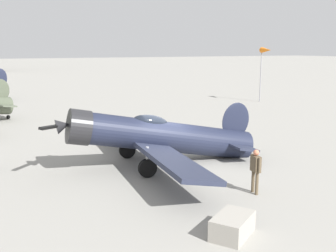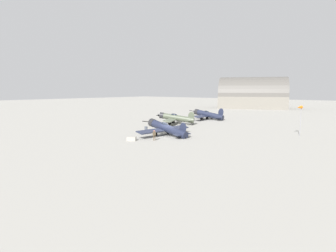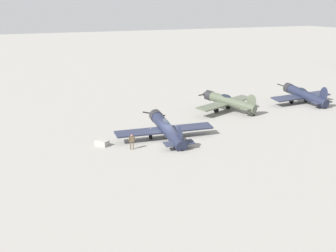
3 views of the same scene
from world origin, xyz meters
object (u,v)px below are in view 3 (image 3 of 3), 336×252
airplane_foreground (166,129)px  fuel_drum (158,121)px  airplane_mid_apron (228,101)px  airplane_far_line (304,95)px  equipment_crate (102,143)px  ground_crew_mechanic (132,140)px

airplane_foreground → fuel_drum: (2.20, 7.16, -0.92)m
airplane_mid_apron → airplane_far_line: size_ratio=1.04×
airplane_far_line → equipment_crate: (-35.74, -7.80, -1.10)m
airplane_mid_apron → equipment_crate: (-21.86, -8.16, -1.24)m
equipment_crate → ground_crew_mechanic: bearing=-47.9°
fuel_drum → equipment_crate: bearing=-147.8°
airplane_far_line → fuel_drum: (-26.06, -1.71, -0.98)m
airplane_foreground → airplane_far_line: 29.62m
airplane_mid_apron → equipment_crate: size_ratio=6.92×
airplane_far_line → ground_crew_mechanic: 34.89m
airplane_foreground → ground_crew_mechanic: (-5.00, -1.68, -0.32)m
equipment_crate → airplane_far_line: bearing=12.3°
fuel_drum → airplane_far_line: bearing=3.7°
airplane_foreground → airplane_mid_apron: airplane_mid_apron is taller
airplane_far_line → equipment_crate: bearing=97.5°
airplane_mid_apron → fuel_drum: 12.40m
airplane_mid_apron → ground_crew_mechanic: bearing=95.2°
airplane_mid_apron → fuel_drum: airplane_mid_apron is taller
ground_crew_mechanic → fuel_drum: 11.42m
equipment_crate → fuel_drum: (9.69, 6.09, 0.11)m
airplane_foreground → equipment_crate: 7.63m
airplane_foreground → airplane_far_line: bearing=-67.6°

